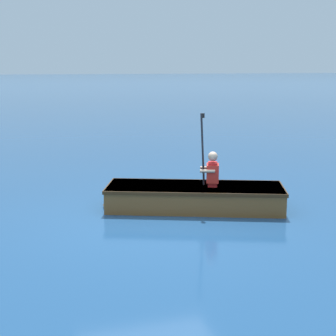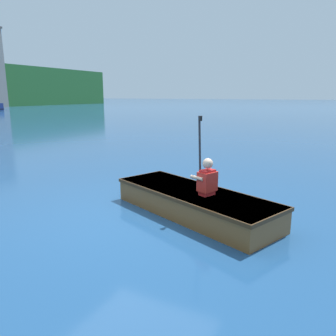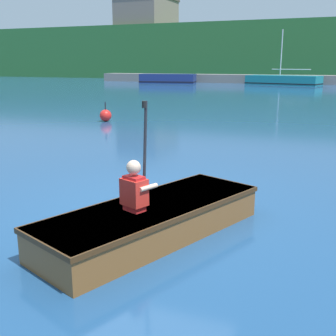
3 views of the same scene
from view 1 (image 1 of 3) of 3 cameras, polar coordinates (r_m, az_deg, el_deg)
ground_plane at (r=8.45m, az=-1.31°, el=-5.98°), size 300.00×300.00×0.00m
rowboat_foreground at (r=9.16m, az=2.72°, el=-3.07°), size 2.13×3.29×0.42m
person_paddler at (r=9.05m, az=4.90°, el=-0.27°), size 0.43×0.42×1.28m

